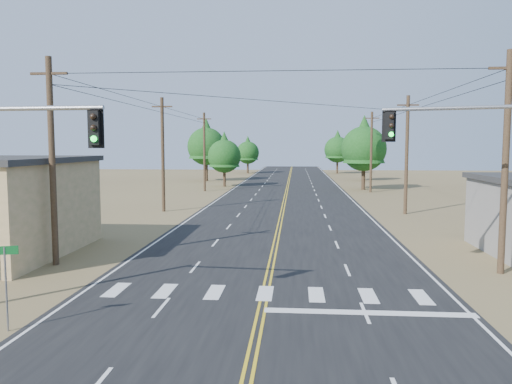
# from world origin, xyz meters

# --- Properties ---
(road) EXTENTS (15.00, 200.00, 0.02)m
(road) POSITION_xyz_m (0.00, 30.00, 0.01)
(road) COLOR black
(road) RESTS_ON ground
(utility_pole_left_near) EXTENTS (1.80, 0.30, 10.00)m
(utility_pole_left_near) POSITION_xyz_m (-10.50, 12.00, 5.12)
(utility_pole_left_near) COLOR #4C3826
(utility_pole_left_near) RESTS_ON ground
(utility_pole_left_mid) EXTENTS (1.80, 0.30, 10.00)m
(utility_pole_left_mid) POSITION_xyz_m (-10.50, 32.00, 5.12)
(utility_pole_left_mid) COLOR #4C3826
(utility_pole_left_mid) RESTS_ON ground
(utility_pole_left_far) EXTENTS (1.80, 0.30, 10.00)m
(utility_pole_left_far) POSITION_xyz_m (-10.50, 52.00, 5.12)
(utility_pole_left_far) COLOR #4C3826
(utility_pole_left_far) RESTS_ON ground
(utility_pole_right_near) EXTENTS (1.80, 0.30, 10.00)m
(utility_pole_right_near) POSITION_xyz_m (10.50, 12.00, 5.12)
(utility_pole_right_near) COLOR #4C3826
(utility_pole_right_near) RESTS_ON ground
(utility_pole_right_mid) EXTENTS (1.80, 0.30, 10.00)m
(utility_pole_right_mid) POSITION_xyz_m (10.50, 32.00, 5.12)
(utility_pole_right_mid) COLOR #4C3826
(utility_pole_right_mid) RESTS_ON ground
(utility_pole_right_far) EXTENTS (1.80, 0.30, 10.00)m
(utility_pole_right_far) POSITION_xyz_m (10.50, 52.00, 5.12)
(utility_pole_right_far) COLOR #4C3826
(utility_pole_right_far) RESTS_ON ground
(signal_mast_right) EXTENTS (5.80, 1.78, 7.50)m
(signal_mast_right) POSITION_xyz_m (8.77, 9.17, 5.06)
(signal_mast_right) COLOR gray
(signal_mast_right) RESTS_ON ground
(street_sign) EXTENTS (0.77, 0.29, 2.71)m
(street_sign) POSITION_xyz_m (-7.80, 3.41, 1.81)
(street_sign) COLOR gray
(street_sign) RESTS_ON ground
(tree_left_near) EXTENTS (4.71, 4.71, 7.85)m
(tree_left_near) POSITION_xyz_m (-9.00, 59.38, 4.80)
(tree_left_near) COLOR #3F2D1E
(tree_left_near) RESTS_ON ground
(tree_left_mid) EXTENTS (6.21, 6.21, 10.36)m
(tree_left_mid) POSITION_xyz_m (-13.58, 70.43, 6.34)
(tree_left_mid) COLOR #3F2D1E
(tree_left_mid) RESTS_ON ground
(tree_left_far) EXTENTS (4.76, 4.76, 7.94)m
(tree_left_far) POSITION_xyz_m (-9.00, 94.06, 4.85)
(tree_left_far) COLOR #3F2D1E
(tree_left_far) RESTS_ON ground
(tree_right_near) EXTENTS (5.91, 5.91, 9.84)m
(tree_right_near) POSITION_xyz_m (10.08, 55.68, 6.02)
(tree_right_near) COLOR #3F2D1E
(tree_right_near) RESTS_ON ground
(tree_right_mid) EXTENTS (4.69, 4.69, 7.82)m
(tree_right_mid) POSITION_xyz_m (12.37, 73.62, 4.78)
(tree_right_mid) COLOR #3F2D1E
(tree_right_mid) RESTS_ON ground
(tree_right_far) EXTENTS (5.46, 5.46, 9.10)m
(tree_right_far) POSITION_xyz_m (9.83, 94.78, 5.57)
(tree_right_far) COLOR #3F2D1E
(tree_right_far) RESTS_ON ground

